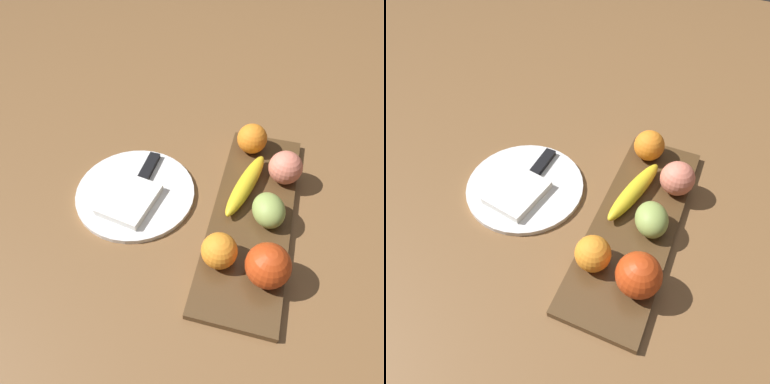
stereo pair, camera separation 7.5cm
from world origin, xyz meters
TOP-DOWN VIEW (x-y plane):
  - ground_plane at (0.00, 0.00)m, footprint 2.40×2.40m
  - fruit_tray at (0.02, 0.04)m, footprint 0.48×0.16m
  - apple at (0.15, 0.08)m, footprint 0.08×0.08m
  - banana at (-0.04, 0.01)m, footprint 0.19×0.08m
  - orange_near_apple at (-0.17, 0.01)m, footprint 0.07×0.07m
  - orange_near_banana at (0.14, -0.01)m, footprint 0.07×0.07m
  - peach at (-0.09, 0.09)m, footprint 0.07×0.07m
  - grape_bunch at (0.03, 0.07)m, footprint 0.10×0.09m
  - dinner_plate at (0.02, -0.21)m, footprint 0.25×0.25m
  - folded_napkin at (0.05, -0.21)m, footprint 0.13×0.12m
  - knife at (-0.03, -0.21)m, footprint 0.18×0.03m

SIDE VIEW (x-z plane):
  - ground_plane at x=0.00m, z-range 0.00..0.00m
  - dinner_plate at x=0.02m, z-range 0.00..0.01m
  - fruit_tray at x=0.02m, z-range 0.00..0.02m
  - knife at x=-0.03m, z-range 0.01..0.02m
  - folded_napkin at x=0.05m, z-range 0.01..0.03m
  - banana at x=-0.04m, z-range 0.02..0.05m
  - grape_bunch at x=0.03m, z-range 0.02..0.08m
  - orange_near_banana at x=0.14m, z-range 0.02..0.08m
  - orange_near_apple at x=-0.17m, z-range 0.02..0.09m
  - peach at x=-0.09m, z-range 0.02..0.09m
  - apple at x=0.15m, z-range 0.02..0.10m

